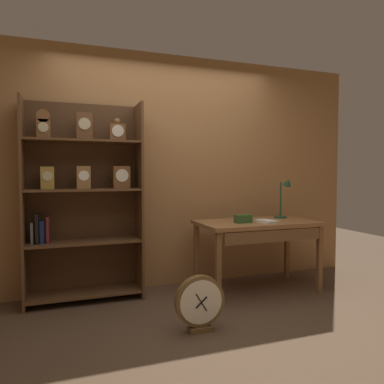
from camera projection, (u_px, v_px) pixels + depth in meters
ground_plane at (212, 332)px, 2.94m from camera, size 10.00×10.00×0.00m
back_wood_panel at (165, 171)px, 4.15m from camera, size 4.80×0.05×2.60m
bookshelf at (83, 199)px, 3.66m from camera, size 1.13×0.37×1.99m
workbench at (258, 229)px, 3.96m from camera, size 1.28×0.69×0.76m
desk_lamp at (284, 196)px, 4.25m from camera, size 0.19×0.19×0.47m
toolbox_small at (243, 219)px, 3.84m from camera, size 0.17×0.11×0.08m
open_repair_manual at (266, 221)px, 3.87m from camera, size 0.21×0.26×0.02m
round_clock_large at (200, 303)px, 2.95m from camera, size 0.41×0.11×0.45m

